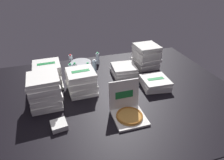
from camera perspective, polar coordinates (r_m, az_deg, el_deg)
ground_plane at (r=2.52m, az=0.54°, el=-4.07°), size 3.20×2.40×0.02m
open_pizza_box at (r=2.13m, az=4.70°, el=-8.88°), size 0.34×0.39×0.36m
pizza_stack_left_far at (r=2.94m, az=3.54°, el=3.01°), size 0.37×0.38×0.13m
pizza_stack_right_far at (r=2.50m, az=-9.04°, el=-0.47°), size 0.39×0.39×0.30m
pizza_stack_left_mid at (r=2.67m, az=12.61°, el=-0.81°), size 0.39×0.39×0.13m
pizza_stack_right_mid at (r=2.71m, az=-18.52°, el=1.35°), size 0.38×0.38×0.34m
pizza_stack_center_near at (r=3.13m, az=10.04°, el=6.94°), size 0.40×0.39×0.38m
pizza_stack_left_near at (r=2.35m, az=-19.15°, el=-3.09°), size 0.38×0.39×0.38m
ice_bucket at (r=3.10m, az=-9.12°, el=4.21°), size 0.32×0.32×0.12m
water_bottle_0 at (r=2.98m, az=-5.18°, el=4.11°), size 0.06×0.06×0.21m
water_bottle_1 at (r=3.23m, az=-4.28°, el=6.36°), size 0.06×0.06×0.21m
water_bottle_2 at (r=3.21m, az=-12.04°, el=5.59°), size 0.06×0.06×0.21m
water_bottle_3 at (r=2.92m, az=-10.81°, el=3.12°), size 0.06×0.06×0.21m
water_bottle_4 at (r=2.90m, az=-7.09°, el=3.19°), size 0.06×0.06×0.21m
water_bottle_5 at (r=2.91m, az=-12.08°, el=2.83°), size 0.06×0.06×0.21m
napkin_pile at (r=2.09m, az=-15.38°, el=-12.71°), size 0.18×0.18×0.06m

